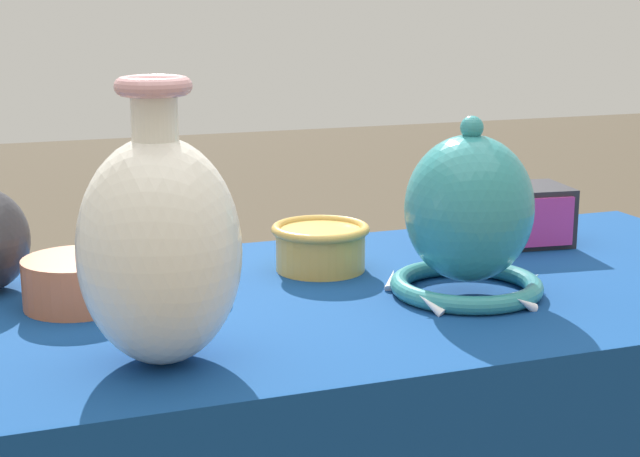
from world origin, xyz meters
The scene contains 7 objects.
display_table centered at (0.00, -0.02, 0.67)m, with size 1.15×0.56×0.77m.
vase_tall_bulbous centered at (-0.28, -0.16, 0.89)m, with size 0.16×0.16×0.28m.
vase_dome_bell centered at (0.11, -0.06, 0.86)m, with size 0.19×0.20×0.22m.
mosaic_tile_box centered at (0.28, 0.14, 0.82)m, with size 0.18×0.12×0.08m.
cup_wide_ochre centered at (-0.02, 0.10, 0.81)m, with size 0.13×0.13×0.06m.
pot_squat_terracotta centered at (-0.34, 0.05, 0.80)m, with size 0.13×0.13×0.06m, color #BC6642.
cup_wide_porcelain centered at (-0.20, 0.11, 0.82)m, with size 0.10×0.10×0.09m.
Camera 1 is at (-0.45, -1.07, 1.12)m, focal length 55.00 mm.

